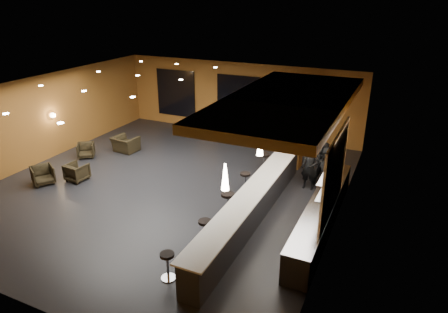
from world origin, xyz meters
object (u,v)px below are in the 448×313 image
at_px(staff_a, 310,168).
at_px(armchair_c, 86,150).
at_px(bar_stool_1, 205,229).
at_px(bar_stool_4, 264,161).
at_px(armchair_b, 77,172).
at_px(bar_stool_0, 168,263).
at_px(staff_b, 325,164).
at_px(armchair_a, 43,175).
at_px(bar_counter, 252,206).
at_px(armchair_d, 126,144).
at_px(pendant_1, 260,144).
at_px(staff_c, 326,170).
at_px(bar_stool_3, 245,180).
at_px(pendant_2, 285,122).
at_px(bar_stool_2, 228,202).
at_px(prep_counter, 321,215).
at_px(column, 296,125).
at_px(pendant_0, 225,177).

bearing_deg(staff_a, armchair_c, -171.14).
distance_m(bar_stool_1, bar_stool_4, 5.23).
bearing_deg(armchair_b, bar_stool_1, 169.07).
distance_m(armchair_c, bar_stool_4, 7.63).
relative_size(bar_stool_0, bar_stool_1, 0.96).
relative_size(staff_b, bar_stool_0, 2.24).
bearing_deg(armchair_a, bar_stool_0, -79.39).
bearing_deg(armchair_c, bar_stool_0, -71.79).
xyz_separation_m(bar_counter, bar_stool_1, (-0.74, -1.72, -0.01)).
height_order(staff_a, armchair_d, staff_a).
height_order(pendant_1, staff_b, pendant_1).
distance_m(staff_a, bar_stool_1, 4.96).
distance_m(staff_c, armchair_b, 9.13).
relative_size(staff_a, staff_b, 1.00).
xyz_separation_m(armchair_b, bar_stool_3, (6.09, 1.71, 0.15)).
height_order(pendant_2, staff_a, pendant_2).
xyz_separation_m(armchair_b, bar_stool_4, (6.15, 3.55, 0.18)).
bearing_deg(staff_b, bar_stool_4, 153.61).
height_order(staff_b, staff_c, staff_b).
bearing_deg(bar_stool_3, bar_stool_2, -85.44).
bearing_deg(bar_stool_3, bar_stool_1, -87.02).
xyz_separation_m(prep_counter, bar_stool_4, (-2.85, 3.00, 0.08)).
bearing_deg(column, bar_stool_2, -99.24).
xyz_separation_m(staff_b, armchair_c, (-9.76, -1.56, -0.51)).
height_order(pendant_2, armchair_d, pendant_2).
height_order(armchair_b, armchair_d, armchair_d).
height_order(pendant_0, bar_stool_2, pendant_0).
relative_size(staff_a, bar_stool_2, 1.96).
bearing_deg(pendant_2, staff_b, 15.20).
bearing_deg(bar_stool_4, armchair_b, -150.03).
relative_size(armchair_c, bar_stool_3, 0.93).
bearing_deg(armchair_c, bar_stool_4, -23.91).
distance_m(bar_stool_2, bar_stool_4, 3.64).
bearing_deg(armchair_a, pendant_0, -67.72).
bearing_deg(bar_stool_3, staff_c, 27.63).
bearing_deg(bar_stool_0, staff_b, 70.83).
xyz_separation_m(staff_a, bar_stool_3, (-1.96, -1.23, -0.35)).
distance_m(pendant_2, staff_a, 1.85).
height_order(staff_c, bar_stool_3, staff_c).
bearing_deg(prep_counter, column, 116.00).
bearing_deg(pendant_2, bar_stool_3, -124.46).
bearing_deg(bar_stool_3, column, 72.68).
relative_size(armchair_a, bar_stool_3, 1.00).
bearing_deg(staff_c, armchair_b, -165.49).
relative_size(pendant_1, bar_stool_3, 0.94).
distance_m(pendant_1, bar_stool_1, 2.99).
xyz_separation_m(pendant_1, armchair_b, (-7.00, -0.54, -2.02)).
relative_size(pendant_0, bar_stool_3, 0.94).
bearing_deg(column, bar_counter, -90.00).
distance_m(prep_counter, bar_stool_4, 4.14).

